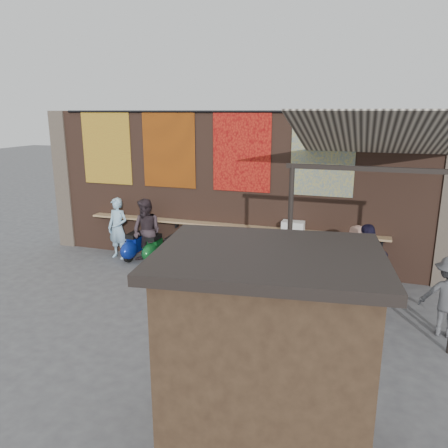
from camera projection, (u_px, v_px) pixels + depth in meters
name	position (u px, v px, depth m)	size (l,w,h in m)	color
ground	(195.00, 301.00, 9.49)	(70.00, 70.00, 0.00)	#474749
brick_wall	(232.00, 189.00, 11.46)	(10.00, 0.40, 4.00)	brown
pier_left	(67.00, 180.00, 13.04)	(0.50, 0.50, 4.00)	#4C4238
eating_counter	(228.00, 226.00, 11.35)	(8.00, 0.32, 0.05)	#9E7A51
shelf_box	(293.00, 226.00, 10.77)	(0.55, 0.33, 0.23)	white
tapestry_redgold	(107.00, 148.00, 12.10)	(1.50, 0.02, 2.00)	#8E3514
tapestry_sun	(169.00, 150.00, 11.52)	(1.50, 0.02, 2.00)	orange
tapestry_orange	(242.00, 152.00, 10.92)	(1.50, 0.02, 2.00)	red
tapestry_multi	(323.00, 154.00, 10.31)	(1.50, 0.02, 2.00)	#2B55A1
hang_rail	(230.00, 112.00, 10.75)	(0.06, 0.06, 9.50)	black
scooter_stool_0	(133.00, 246.00, 12.03)	(0.35, 0.78, 0.74)	navy
scooter_stool_1	(153.00, 249.00, 11.88)	(0.34, 0.76, 0.72)	#105421
scooter_stool_2	(171.00, 251.00, 11.71)	(0.34, 0.76, 0.72)	#171244
scooter_stool_3	(194.00, 252.00, 11.47)	(0.39, 0.87, 0.82)	navy
scooter_stool_4	(216.00, 254.00, 11.26)	(0.39, 0.86, 0.82)	#A80C13
scooter_stool_5	(237.00, 258.00, 11.09)	(0.35, 0.78, 0.74)	navy
scooter_stool_6	(263.00, 260.00, 10.96)	(0.35, 0.79, 0.75)	#0C5712
scooter_stool_7	(288.00, 262.00, 10.72)	(0.38, 0.84, 0.80)	black
scooter_stool_8	(310.00, 266.00, 10.54)	(0.33, 0.74, 0.70)	#874E0C
scooter_stool_9	(337.00, 268.00, 10.41)	(0.34, 0.75, 0.71)	#175D4D
scooter_stool_10	(362.00, 270.00, 10.18)	(0.38, 0.85, 0.81)	black
diner_left	(118.00, 228.00, 12.05)	(0.62, 0.41, 1.70)	#98C2DD
diner_right	(147.00, 231.00, 11.63)	(0.85, 0.66, 1.75)	#32272C
shopper_navy	(366.00, 270.00, 8.66)	(1.10, 0.46, 1.88)	black
shopper_grey	(448.00, 297.00, 7.86)	(0.97, 0.56, 1.51)	#545459
shopper_tan	(356.00, 262.00, 9.48)	(0.80, 0.52, 1.64)	#9F7565
market_stall	(266.00, 359.00, 5.08)	(2.21, 1.66, 2.40)	black
stall_roof	(269.00, 257.00, 4.77)	(2.48, 1.91, 0.12)	black
stall_sign	(273.00, 287.00, 5.76)	(1.20, 0.04, 0.50)	gold
stall_shelf	(272.00, 346.00, 5.98)	(1.84, 0.10, 0.06)	#473321
awning_canvas	(379.00, 135.00, 8.35)	(3.20, 3.40, 0.03)	beige
awning_ledger	(380.00, 113.00, 9.71)	(3.30, 0.08, 0.12)	#33261C
awning_header	(378.00, 169.00, 7.09)	(3.00, 0.08, 0.08)	black
awning_post_left	(289.00, 250.00, 7.91)	(0.09, 0.09, 3.10)	black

